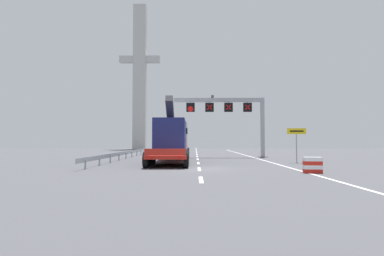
# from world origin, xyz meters

# --- Properties ---
(ground) EXTENTS (112.00, 112.00, 0.00)m
(ground) POSITION_xyz_m (0.00, 0.00, 0.00)
(ground) COLOR #4C4C51
(lane_markings) EXTENTS (0.20, 70.57, 0.01)m
(lane_markings) POSITION_xyz_m (0.07, 27.99, 0.01)
(lane_markings) COLOR silver
(lane_markings) RESTS_ON ground
(edge_line_right) EXTENTS (0.20, 63.00, 0.01)m
(edge_line_right) POSITION_xyz_m (6.20, 12.00, 0.01)
(edge_line_right) COLOR silver
(edge_line_right) RESTS_ON ground
(overhead_lane_gantry) EXTENTS (10.40, 0.90, 6.96)m
(overhead_lane_gantry) POSITION_xyz_m (3.86, 15.12, 5.32)
(overhead_lane_gantry) COLOR #9EA0A5
(overhead_lane_gantry) RESTS_ON ground
(heavy_haul_truck_red) EXTENTS (3.09, 14.08, 5.30)m
(heavy_haul_truck_red) POSITION_xyz_m (-2.21, 7.85, 1.99)
(heavy_haul_truck_red) COLOR red
(heavy_haul_truck_red) RESTS_ON ground
(exit_sign_yellow) EXTENTS (1.57, 0.15, 2.88)m
(exit_sign_yellow) POSITION_xyz_m (8.31, 5.97, 2.18)
(exit_sign_yellow) COLOR #9EA0A5
(exit_sign_yellow) RESTS_ON ground
(crash_barrier_striped) EXTENTS (1.05, 0.61, 0.90)m
(crash_barrier_striped) POSITION_xyz_m (6.46, -2.76, 0.45)
(crash_barrier_striped) COLOR red
(crash_barrier_striped) RESTS_ON ground
(guardrail_left) EXTENTS (0.13, 27.62, 0.76)m
(guardrail_left) POSITION_xyz_m (-7.29, 11.81, 0.56)
(guardrail_left) COLOR #999EA3
(guardrail_left) RESTS_ON ground
(bridge_pylon_distant) EXTENTS (9.00, 2.00, 32.31)m
(bridge_pylon_distant) POSITION_xyz_m (-12.50, 50.48, 16.54)
(bridge_pylon_distant) COLOR #B7B7B2
(bridge_pylon_distant) RESTS_ON ground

